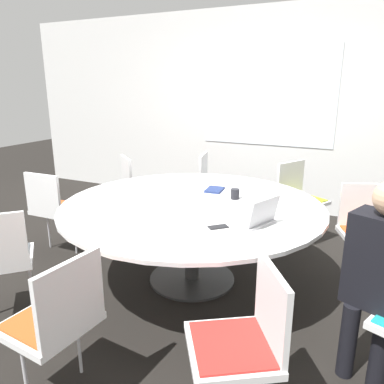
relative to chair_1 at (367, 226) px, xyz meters
name	(u,v)px	position (x,y,z in m)	size (l,w,h in m)	color
ground_plane	(192,279)	(-1.38, -0.62, -0.53)	(16.00, 16.00, 0.00)	black
wall_back	(267,111)	(-1.38, 1.76, 0.82)	(8.00, 0.07, 2.70)	silver
conference_table	(192,213)	(-1.38, -0.62, 0.11)	(2.24, 2.24, 0.73)	#333333
chair_1	(367,226)	(0.00, 0.00, 0.00)	(0.56, 0.55, 0.88)	white
chair_2	(299,194)	(-0.71, 0.74, 0.00)	(0.58, 0.59, 0.88)	white
chair_3	(213,182)	(-1.79, 0.84, 0.00)	(0.51, 0.52, 0.88)	white
chair_4	(137,184)	(-2.57, 0.32, 0.00)	(0.61, 0.61, 0.88)	white
chair_5	(54,205)	(-2.89, -0.72, 0.00)	(0.45, 0.43, 0.88)	white
chair_7	(57,315)	(-1.46, -2.14, 0.00)	(0.46, 0.48, 0.88)	white
chair_8	(245,335)	(-0.50, -1.86, 0.00)	(0.59, 0.60, 0.88)	white
person_0	(381,268)	(0.07, -1.22, 0.19)	(0.42, 0.35, 1.23)	black
laptop	(257,218)	(-0.74, -0.88, 0.25)	(0.33, 0.37, 0.21)	silver
spiral_notebook	(215,190)	(-1.36, -0.18, 0.21)	(0.17, 0.23, 0.02)	navy
coffee_cup	(235,194)	(-1.09, -0.34, 0.24)	(0.08, 0.08, 0.09)	black
cell_phone	(218,227)	(-0.97, -1.05, 0.20)	(0.15, 0.15, 0.01)	black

